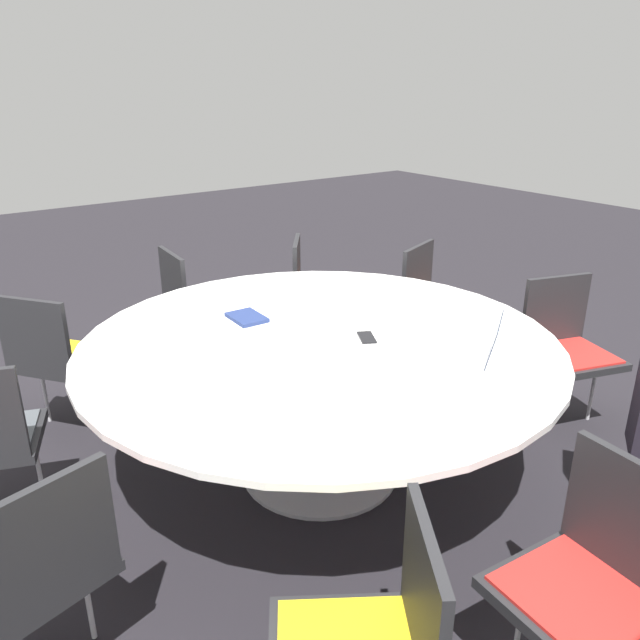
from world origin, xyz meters
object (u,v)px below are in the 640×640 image
Objects in this scene: chair_1 at (566,341)px; handbag at (372,330)px; coffee_cup at (290,347)px; laptop at (479,351)px; chair_9 at (594,574)px; chair_4 at (193,300)px; cell_phone at (367,337)px; chair_5 at (55,352)px; chair_3 at (315,288)px; chair_7 at (33,565)px; spiral_notebook at (247,317)px; chair_2 at (433,298)px.

chair_1 reaches higher than handbag.
laptop is at bearing 139.14° from coffee_cup.
chair_9 reaches higher than handbag.
chair_4 is (1.39, -1.89, 0.00)m from chair_1.
chair_4 is 1.63m from cell_phone.
chair_9 is 5.40× the size of cell_phone.
laptop is at bearing 62.81° from handbag.
chair_5 is at bearing -15.20° from chair_1.
chair_3 is at bearing -116.48° from cell_phone.
cell_phone is (-0.14, 1.61, 0.24)m from chair_4.
chair_7 is at bearing -16.07° from chair_3.
chair_1 is 3.93× the size of spiral_notebook.
chair_9 is (0.12, 2.98, 0.00)m from chair_4.
chair_4 reaches higher than spiral_notebook.
coffee_cup is at bearing 11.25° from chair_9.
spiral_notebook reaches higher than cell_phone.
chair_4 is 3.93× the size of spiral_notebook.
chair_2 is 1.74m from coffee_cup.
chair_4 and chair_5 have the same top height.
chair_9 is 1.42m from cell_phone.
laptop is (-1.34, 1.77, 0.29)m from chair_5.
chair_7 is (1.46, 1.94, 0.00)m from chair_4.
cell_phone is at bearing 10.14° from chair_2.
spiral_notebook is (-0.79, 0.72, 0.24)m from chair_5.
chair_4 is 2.15m from laptop.
spiral_notebook is at bearing -9.78° from chair_1.
handbag is at bearing -95.75° from chair_2.
coffee_cup is (0.62, -0.54, -0.01)m from laptop.
chair_2 is 1.54m from spiral_notebook.
coffee_cup is at bearing -6.03° from chair_5.
laptop reaches higher than chair_9.
chair_5 is at bearing -67.14° from chair_4.
chair_1 and chair_5 have the same top height.
coffee_cup is 0.25× the size of handbag.
chair_1 is at bearing 57.32° from chair_3.
chair_4 is 1.00× the size of chair_7.
chair_9 is at bearing 34.89° from chair_2.
chair_2 is at bearing 39.49° from chair_5.
cell_phone is 1.69m from handbag.
chair_7 is (2.80, 1.02, 0.00)m from chair_2.
coffee_cup reaches higher than spiral_notebook.
chair_5 is at bearing -59.83° from coffee_cup.
handbag is (-1.47, -1.12, -0.64)m from coffee_cup.
handbag is (-1.33, -2.53, -0.36)m from chair_9.
chair_2 is 1.00× the size of chair_7.
chair_1 is at bearing 97.07° from handbag.
chair_5 is at bearing -86.55° from laptop.
chair_9 is at bearing 27.72° from laptop.
handbag is at bearing 104.07° from chair_3.
chair_3 is 1.70m from coffee_cup.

